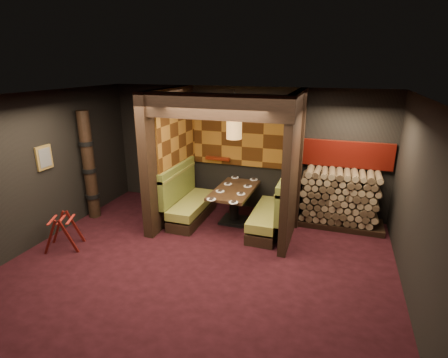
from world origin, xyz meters
TOP-DOWN VIEW (x-y plane):
  - floor at (0.00, 0.00)m, footprint 6.50×5.50m
  - ceiling at (0.00, 0.00)m, footprint 6.50×5.50m
  - wall_back at (0.00, 2.76)m, footprint 6.50×0.02m
  - wall_front at (0.00, -2.76)m, footprint 6.50×0.02m
  - wall_left at (-3.26, 0.00)m, footprint 0.02×5.50m
  - wall_right at (3.26, 0.00)m, footprint 0.02×5.50m
  - partition_left at (-1.35, 1.65)m, footprint 0.20×2.20m
  - partition_right at (1.30, 1.70)m, footprint 0.15×2.10m
  - header_beam at (-0.02, 0.70)m, footprint 2.85×0.18m
  - tapa_back_panel at (-0.02, 2.71)m, footprint 2.40×0.06m
  - tapa_side_panel at (-1.23, 1.82)m, footprint 0.04×1.85m
  - lacquer_shelf at (-0.60, 2.65)m, footprint 0.60×0.12m
  - booth_bench_left at (-0.96, 1.65)m, footprint 0.68×1.60m
  - booth_bench_right at (0.93, 1.65)m, footprint 0.68×1.60m
  - dining_table at (0.06, 1.82)m, footprint 0.83×1.48m
  - place_settings at (0.06, 1.82)m, footprint 0.67×1.69m
  - pendant_lamp at (0.06, 1.77)m, footprint 0.31×0.31m
  - framed_picture at (-3.22, 0.10)m, footprint 0.05×0.36m
  - luggage_rack at (-2.65, -0.28)m, footprint 0.78×0.68m
  - totem_column at (-3.05, 1.10)m, footprint 0.31×0.31m
  - firewood_stack at (2.29, 2.35)m, footprint 1.73×0.70m
  - mosaic_header at (2.29, 2.68)m, footprint 1.83×0.10m
  - bay_front_post at (1.39, 1.96)m, footprint 0.08×0.08m

SIDE VIEW (x-z plane):
  - floor at x=0.00m, z-range -0.02..0.00m
  - luggage_rack at x=-2.65m, z-range 0.00..0.70m
  - booth_bench_left at x=-0.96m, z-range -0.17..0.97m
  - booth_bench_right at x=0.93m, z-range -0.17..0.97m
  - dining_table at x=0.06m, z-range 0.15..0.92m
  - firewood_stack at x=2.29m, z-range 0.00..1.22m
  - place_settings at x=0.06m, z-range 0.77..0.80m
  - lacquer_shelf at x=-0.60m, z-range 1.15..1.21m
  - totem_column at x=-3.05m, z-range -0.01..2.39m
  - wall_back at x=0.00m, z-range 0.00..2.85m
  - wall_front at x=0.00m, z-range 0.00..2.85m
  - wall_left at x=-3.26m, z-range 0.00..2.85m
  - wall_right at x=3.26m, z-range 0.00..2.85m
  - partition_left at x=-1.35m, z-range 0.00..2.85m
  - partition_right at x=1.30m, z-range 0.00..2.85m
  - bay_front_post at x=1.39m, z-range 0.00..2.85m
  - mosaic_header at x=2.29m, z-range 1.22..1.78m
  - framed_picture at x=-3.22m, z-range 1.39..1.85m
  - tapa_back_panel at x=-0.02m, z-range 1.04..2.60m
  - tapa_side_panel at x=-1.23m, z-range 1.12..2.58m
  - pendant_lamp at x=0.06m, z-range 1.61..2.59m
  - header_beam at x=-0.02m, z-range 2.41..2.85m
  - ceiling at x=0.00m, z-range 2.85..2.87m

